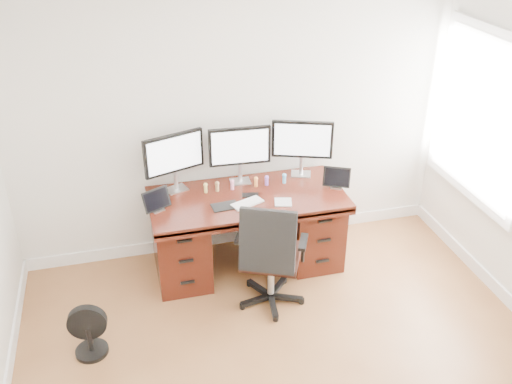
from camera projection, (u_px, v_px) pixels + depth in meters
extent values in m
cube|color=silver|center=(235.00, 113.00, 5.04)|extent=(4.00, 0.10, 2.70)
cube|color=white|center=(481.00, 117.00, 4.81)|extent=(0.04, 1.30, 1.50)
cube|color=white|center=(479.00, 117.00, 4.81)|extent=(0.01, 1.15, 1.35)
cube|color=#41150D|center=(247.00, 198.00, 4.96)|extent=(1.70, 0.80, 0.05)
cube|color=#41150D|center=(180.00, 242.00, 5.03)|extent=(0.45, 0.70, 0.70)
cube|color=#41150D|center=(310.00, 224.00, 5.30)|extent=(0.45, 0.70, 0.70)
cube|color=black|center=(240.00, 204.00, 5.32)|extent=(0.74, 0.03, 0.40)
cylinder|color=black|center=(271.00, 296.00, 4.87)|extent=(0.71, 0.71, 0.08)
cylinder|color=silver|center=(271.00, 275.00, 4.76)|extent=(0.06, 0.06, 0.38)
cube|color=black|center=(271.00, 256.00, 4.66)|extent=(0.60, 0.59, 0.07)
cube|color=black|center=(267.00, 241.00, 4.35)|extent=(0.42, 0.23, 0.52)
cube|color=black|center=(240.00, 236.00, 4.62)|extent=(0.15, 0.23, 0.03)
cube|color=black|center=(303.00, 242.00, 4.54)|extent=(0.15, 0.23, 0.03)
cylinder|color=black|center=(92.00, 351.00, 4.34)|extent=(0.25, 0.25, 0.03)
cylinder|color=black|center=(90.00, 339.00, 4.28)|extent=(0.04, 0.04, 0.21)
cylinder|color=black|center=(87.00, 324.00, 4.21)|extent=(0.30, 0.09, 0.29)
cube|color=silver|center=(177.00, 189.00, 5.05)|extent=(0.22, 0.19, 0.01)
cylinder|color=silver|center=(176.00, 181.00, 5.00)|extent=(0.04, 0.04, 0.18)
cube|color=black|center=(174.00, 153.00, 4.88)|extent=(0.53, 0.21, 0.35)
cube|color=white|center=(175.00, 154.00, 4.86)|extent=(0.47, 0.17, 0.30)
cube|color=silver|center=(240.00, 181.00, 5.17)|extent=(0.19, 0.15, 0.01)
cylinder|color=silver|center=(240.00, 173.00, 5.13)|extent=(0.04, 0.04, 0.18)
cube|color=black|center=(240.00, 146.00, 5.00)|extent=(0.55, 0.06, 0.35)
cube|color=white|center=(240.00, 147.00, 4.99)|extent=(0.50, 0.03, 0.30)
cube|color=silver|center=(301.00, 174.00, 5.30)|extent=(0.22, 0.19, 0.01)
cylinder|color=silver|center=(301.00, 166.00, 5.26)|extent=(0.04, 0.04, 0.18)
cube|color=black|center=(302.00, 139.00, 5.13)|extent=(0.53, 0.22, 0.35)
cube|color=white|center=(302.00, 140.00, 5.11)|extent=(0.47, 0.18, 0.30)
cube|color=silver|center=(158.00, 210.00, 4.73)|extent=(0.13, 0.12, 0.01)
cube|color=black|center=(157.00, 200.00, 4.68)|extent=(0.24, 0.17, 0.17)
cube|color=silver|center=(336.00, 187.00, 5.08)|extent=(0.13, 0.12, 0.01)
cube|color=black|center=(337.00, 177.00, 5.03)|extent=(0.24, 0.17, 0.17)
cube|color=silver|center=(247.00, 203.00, 4.82)|extent=(0.30, 0.21, 0.01)
cube|color=silver|center=(283.00, 202.00, 4.84)|extent=(0.18, 0.18, 0.01)
cube|color=black|center=(225.00, 206.00, 4.78)|extent=(0.23, 0.16, 0.01)
cube|color=black|center=(250.00, 195.00, 4.95)|extent=(0.15, 0.10, 0.01)
cylinder|color=#D0B45B|center=(206.00, 189.00, 4.98)|extent=(0.03, 0.03, 0.06)
sphere|color=#D0B45B|center=(205.00, 185.00, 4.96)|extent=(0.04, 0.04, 0.04)
cylinder|color=#9B7649|center=(217.00, 188.00, 5.01)|extent=(0.03, 0.03, 0.06)
sphere|color=#9B7649|center=(217.00, 183.00, 4.99)|extent=(0.04, 0.04, 0.04)
cylinder|color=pink|center=(232.00, 186.00, 5.04)|extent=(0.03, 0.03, 0.06)
sphere|color=pink|center=(232.00, 182.00, 5.01)|extent=(0.04, 0.04, 0.04)
cylinder|color=#EE9541|center=(256.00, 183.00, 5.08)|extent=(0.03, 0.03, 0.06)
sphere|color=#EE9541|center=(256.00, 179.00, 5.06)|extent=(0.04, 0.04, 0.04)
cylinder|color=#995ED7|center=(267.00, 182.00, 5.11)|extent=(0.03, 0.03, 0.06)
sphere|color=#995ED7|center=(267.00, 177.00, 5.08)|extent=(0.04, 0.04, 0.04)
cylinder|color=#59B1EA|center=(284.00, 180.00, 5.14)|extent=(0.03, 0.03, 0.06)
sphere|color=#59B1EA|center=(284.00, 175.00, 5.12)|extent=(0.04, 0.04, 0.04)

